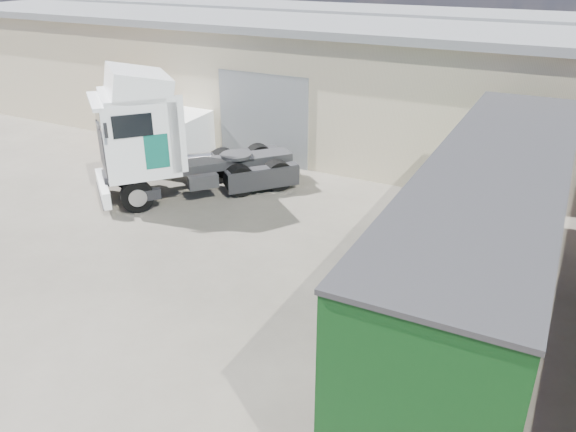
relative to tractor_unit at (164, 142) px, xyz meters
The scene contains 6 objects.
ground 6.65m from the tractor_unit, 59.23° to the right, with size 120.00×120.00×0.00m, color black.
warehouse 10.90m from the tractor_unit, 104.58° to the left, with size 30.60×12.60×5.42m.
tractor_unit is the anchor object (origin of this frame).
box_trailer 11.51m from the tractor_unit, 14.04° to the right, with size 2.80×12.24×4.06m.
panel_van 3.70m from the tractor_unit, 122.79° to the left, with size 2.25×4.71×1.87m.
orange_skip 6.51m from the tractor_unit, 137.62° to the left, with size 3.37×2.79×1.81m.
Camera 1 is at (9.14, -8.79, 7.72)m, focal length 35.00 mm.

